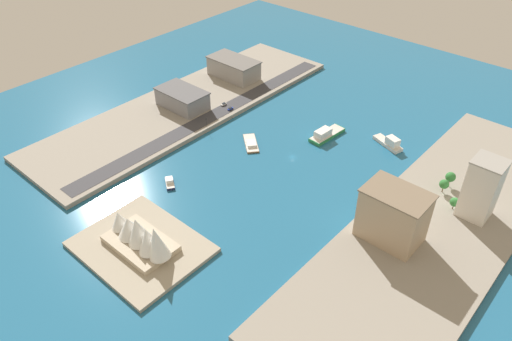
{
  "coord_description": "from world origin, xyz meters",
  "views": [
    {
      "loc": [
        -147.35,
        201.5,
        174.15
      ],
      "look_at": [
        5.99,
        27.47,
        2.11
      ],
      "focal_mm": 34.32,
      "sensor_mm": 36.0,
      "label": 1
    }
  ],
  "objects_px": {
    "barge_flat_brown": "(251,143)",
    "hotel_broad_white": "(482,189)",
    "ferry_white_commuter": "(389,142)",
    "apartment_midrise_tan": "(393,215)",
    "hatchback_blue": "(230,109)",
    "opera_landmark": "(141,235)",
    "patrol_launch_navy": "(170,183)",
    "van_white": "(224,104)",
    "ferry_green_doubledeck": "(326,134)",
    "carpark_squat_concrete": "(234,68)",
    "traffic_light_waterfront": "(206,121)",
    "warehouse_low_gray": "(182,98)"
  },
  "relations": [
    {
      "from": "barge_flat_brown",
      "to": "hotel_broad_white",
      "type": "xyz_separation_m",
      "value": [
        -134.41,
        -24.8,
        18.94
      ]
    },
    {
      "from": "ferry_white_commuter",
      "to": "apartment_midrise_tan",
      "type": "distance_m",
      "value": 89.04
    },
    {
      "from": "hatchback_blue",
      "to": "hotel_broad_white",
      "type": "bearing_deg",
      "value": -178.5
    },
    {
      "from": "barge_flat_brown",
      "to": "apartment_midrise_tan",
      "type": "relative_size",
      "value": 0.71
    },
    {
      "from": "ferry_white_commuter",
      "to": "opera_landmark",
      "type": "distance_m",
      "value": 168.13
    },
    {
      "from": "patrol_launch_navy",
      "to": "apartment_midrise_tan",
      "type": "bearing_deg",
      "value": -160.24
    },
    {
      "from": "opera_landmark",
      "to": "van_white",
      "type": "bearing_deg",
      "value": -61.54
    },
    {
      "from": "ferry_green_doubledeck",
      "to": "opera_landmark",
      "type": "height_order",
      "value": "opera_landmark"
    },
    {
      "from": "carpark_squat_concrete",
      "to": "hatchback_blue",
      "type": "distance_m",
      "value": 53.47
    },
    {
      "from": "barge_flat_brown",
      "to": "carpark_squat_concrete",
      "type": "bearing_deg",
      "value": -39.88
    },
    {
      "from": "ferry_white_commuter",
      "to": "ferry_green_doubledeck",
      "type": "xyz_separation_m",
      "value": [
        36.57,
        18.36,
        -0.22
      ]
    },
    {
      "from": "van_white",
      "to": "opera_landmark",
      "type": "height_order",
      "value": "opera_landmark"
    },
    {
      "from": "ferry_green_doubledeck",
      "to": "apartment_midrise_tan",
      "type": "relative_size",
      "value": 0.96
    },
    {
      "from": "ferry_white_commuter",
      "to": "traffic_light_waterfront",
      "type": "bearing_deg",
      "value": 32.26
    },
    {
      "from": "barge_flat_brown",
      "to": "patrol_launch_navy",
      "type": "xyz_separation_m",
      "value": [
        7.36,
        61.89,
        0.41
      ]
    },
    {
      "from": "ferry_green_doubledeck",
      "to": "carpark_squat_concrete",
      "type": "distance_m",
      "value": 105.93
    },
    {
      "from": "ferry_green_doubledeck",
      "to": "opera_landmark",
      "type": "distance_m",
      "value": 143.94
    },
    {
      "from": "barge_flat_brown",
      "to": "hatchback_blue",
      "type": "xyz_separation_m",
      "value": [
        37.8,
        -20.3,
        2.89
      ]
    },
    {
      "from": "patrol_launch_navy",
      "to": "traffic_light_waterfront",
      "type": "relative_size",
      "value": 1.88
    },
    {
      "from": "apartment_midrise_tan",
      "to": "hatchback_blue",
      "type": "relative_size",
      "value": 6.83
    },
    {
      "from": "apartment_midrise_tan",
      "to": "van_white",
      "type": "xyz_separation_m",
      "value": [
        155.48,
        -41.69,
        -13.22
      ]
    },
    {
      "from": "warehouse_low_gray",
      "to": "hatchback_blue",
      "type": "distance_m",
      "value": 34.76
    },
    {
      "from": "warehouse_low_gray",
      "to": "traffic_light_waterfront",
      "type": "height_order",
      "value": "warehouse_low_gray"
    },
    {
      "from": "warehouse_low_gray",
      "to": "opera_landmark",
      "type": "bearing_deg",
      "value": 130.05
    },
    {
      "from": "ferry_white_commuter",
      "to": "apartment_midrise_tan",
      "type": "bearing_deg",
      "value": 118.61
    },
    {
      "from": "ferry_white_commuter",
      "to": "opera_landmark",
      "type": "xyz_separation_m",
      "value": [
        44.88,
        161.88,
        6.99
      ]
    },
    {
      "from": "hatchback_blue",
      "to": "traffic_light_waterfront",
      "type": "height_order",
      "value": "traffic_light_waterfront"
    },
    {
      "from": "warehouse_low_gray",
      "to": "ferry_green_doubledeck",
      "type": "bearing_deg",
      "value": -158.92
    },
    {
      "from": "apartment_midrise_tan",
      "to": "carpark_squat_concrete",
      "type": "bearing_deg",
      "value": -23.82
    },
    {
      "from": "van_white",
      "to": "opera_landmark",
      "type": "distance_m",
      "value": 143.92
    },
    {
      "from": "hotel_broad_white",
      "to": "carpark_squat_concrete",
      "type": "relative_size",
      "value": 0.83
    },
    {
      "from": "ferry_white_commuter",
      "to": "patrol_launch_navy",
      "type": "bearing_deg",
      "value": 57.85
    },
    {
      "from": "apartment_midrise_tan",
      "to": "carpark_squat_concrete",
      "type": "relative_size",
      "value": 0.75
    },
    {
      "from": "ferry_green_doubledeck",
      "to": "hotel_broad_white",
      "type": "height_order",
      "value": "hotel_broad_white"
    },
    {
      "from": "ferry_white_commuter",
      "to": "patrol_launch_navy",
      "type": "relative_size",
      "value": 1.9
    },
    {
      "from": "barge_flat_brown",
      "to": "ferry_green_doubledeck",
      "type": "relative_size",
      "value": 0.74
    },
    {
      "from": "ferry_green_doubledeck",
      "to": "apartment_midrise_tan",
      "type": "bearing_deg",
      "value": 143.22
    },
    {
      "from": "apartment_midrise_tan",
      "to": "hotel_broad_white",
      "type": "height_order",
      "value": "hotel_broad_white"
    },
    {
      "from": "traffic_light_waterfront",
      "to": "ferry_white_commuter",
      "type": "bearing_deg",
      "value": -147.74
    },
    {
      "from": "apartment_midrise_tan",
      "to": "opera_landmark",
      "type": "height_order",
      "value": "apartment_midrise_tan"
    },
    {
      "from": "ferry_white_commuter",
      "to": "traffic_light_waterfront",
      "type": "relative_size",
      "value": 3.56
    },
    {
      "from": "barge_flat_brown",
      "to": "warehouse_low_gray",
      "type": "relative_size",
      "value": 0.6
    },
    {
      "from": "ferry_white_commuter",
      "to": "carpark_squat_concrete",
      "type": "xyz_separation_m",
      "value": [
        139.98,
        -3.24,
        7.66
      ]
    },
    {
      "from": "ferry_white_commuter",
      "to": "van_white",
      "type": "height_order",
      "value": "ferry_white_commuter"
    },
    {
      "from": "barge_flat_brown",
      "to": "opera_landmark",
      "type": "relative_size",
      "value": 0.52
    },
    {
      "from": "ferry_green_doubledeck",
      "to": "hotel_broad_white",
      "type": "relative_size",
      "value": 0.86
    },
    {
      "from": "apartment_midrise_tan",
      "to": "traffic_light_waterfront",
      "type": "xyz_separation_m",
      "value": [
        143.44,
        -13.16,
        -9.81
      ]
    },
    {
      "from": "warehouse_low_gray",
      "to": "van_white",
      "type": "height_order",
      "value": "warehouse_low_gray"
    },
    {
      "from": "barge_flat_brown",
      "to": "carpark_squat_concrete",
      "type": "relative_size",
      "value": 0.53
    },
    {
      "from": "apartment_midrise_tan",
      "to": "opera_landmark",
      "type": "bearing_deg",
      "value": 44.26
    }
  ]
}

